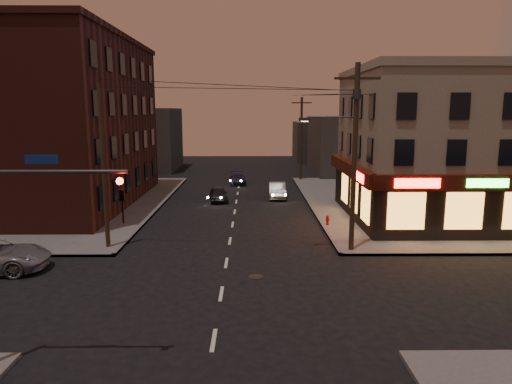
{
  "coord_description": "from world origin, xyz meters",
  "views": [
    {
      "loc": [
        1.29,
        -18.39,
        7.7
      ],
      "look_at": [
        1.56,
        6.79,
        3.2
      ],
      "focal_mm": 32.0,
      "sensor_mm": 36.0,
      "label": 1
    }
  ],
  "objects_px": {
    "sedan_near": "(219,194)",
    "sedan_far": "(238,178)",
    "sedan_mid": "(277,190)",
    "fire_hydrant": "(328,220)"
  },
  "relations": [
    {
      "from": "fire_hydrant",
      "to": "sedan_far",
      "type": "bearing_deg",
      "value": 109.65
    },
    {
      "from": "sedan_near",
      "to": "sedan_mid",
      "type": "xyz_separation_m",
      "value": [
        5.15,
        1.47,
        0.06
      ]
    },
    {
      "from": "sedan_mid",
      "to": "fire_hydrant",
      "type": "bearing_deg",
      "value": -73.52
    },
    {
      "from": "sedan_near",
      "to": "sedan_far",
      "type": "xyz_separation_m",
      "value": [
        1.37,
        9.36,
        -0.04
      ]
    },
    {
      "from": "sedan_far",
      "to": "sedan_near",
      "type": "bearing_deg",
      "value": -102.99
    },
    {
      "from": "sedan_near",
      "to": "fire_hydrant",
      "type": "bearing_deg",
      "value": -56.15
    },
    {
      "from": "sedan_near",
      "to": "sedan_far",
      "type": "height_order",
      "value": "sedan_near"
    },
    {
      "from": "sedan_mid",
      "to": "fire_hydrant",
      "type": "relative_size",
      "value": 6.18
    },
    {
      "from": "sedan_near",
      "to": "fire_hydrant",
      "type": "xyz_separation_m",
      "value": [
        7.93,
        -9.03,
        -0.11
      ]
    },
    {
      "from": "sedan_mid",
      "to": "sedan_far",
      "type": "height_order",
      "value": "sedan_mid"
    }
  ]
}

